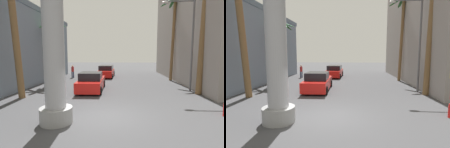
# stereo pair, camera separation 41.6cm
# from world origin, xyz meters

# --- Properties ---
(ground_plane) EXTENTS (90.34, 90.34, 0.00)m
(ground_plane) POSITION_xyz_m (0.00, 10.00, 0.00)
(ground_plane) COLOR #424244
(building_right) EXTENTS (7.76, 19.77, 13.34)m
(building_right) POSITION_xyz_m (10.59, 12.57, 6.68)
(building_right) COLOR gray
(building_right) RESTS_ON ground
(neon_sign_pole) EXTENTS (2.88, 1.43, 11.43)m
(neon_sign_pole) POSITION_xyz_m (-2.18, -0.85, 4.98)
(neon_sign_pole) COLOR #9E9EA3
(neon_sign_pole) RESTS_ON ground
(street_lamp) EXTENTS (2.60, 0.28, 7.36)m
(street_lamp) POSITION_xyz_m (6.03, 6.34, 4.45)
(street_lamp) COLOR #59595E
(street_lamp) RESTS_ON ground
(car_lead) EXTENTS (2.08, 4.77, 1.56)m
(car_lead) POSITION_xyz_m (-1.79, 6.20, 0.70)
(car_lead) COLOR black
(car_lead) RESTS_ON ground
(car_far) EXTENTS (2.11, 4.61, 1.56)m
(car_far) POSITION_xyz_m (-1.28, 14.84, 0.74)
(car_far) COLOR black
(car_far) RESTS_ON ground
(palm_tree_mid_right) EXTENTS (3.13, 3.34, 9.29)m
(palm_tree_mid_right) POSITION_xyz_m (6.58, 12.19, 6.04)
(palm_tree_mid_right) COLOR brown
(palm_tree_mid_right) RESTS_ON ground
(palm_tree_mid_left) EXTENTS (2.70, 2.76, 6.39)m
(palm_tree_mid_left) POSITION_xyz_m (-6.31, 9.65, 3.93)
(palm_tree_mid_left) COLOR brown
(palm_tree_mid_left) RESTS_ON ground
(palm_tree_near_right) EXTENTS (2.37, 2.25, 8.98)m
(palm_tree_near_right) POSITION_xyz_m (6.73, 5.35, 5.06)
(palm_tree_near_right) COLOR brown
(palm_tree_near_right) RESTS_ON ground
(palm_tree_near_left) EXTENTS (2.62, 2.51, 8.03)m
(palm_tree_near_left) POSITION_xyz_m (-6.30, 3.23, 4.62)
(palm_tree_near_left) COLOR brown
(palm_tree_near_left) RESTS_ON ground
(pedestrian_far_left) EXTENTS (0.48, 0.48, 1.63)m
(pedestrian_far_left) POSITION_xyz_m (-5.55, 13.90, 0.95)
(pedestrian_far_left) COLOR #1E233F
(pedestrian_far_left) RESTS_ON ground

